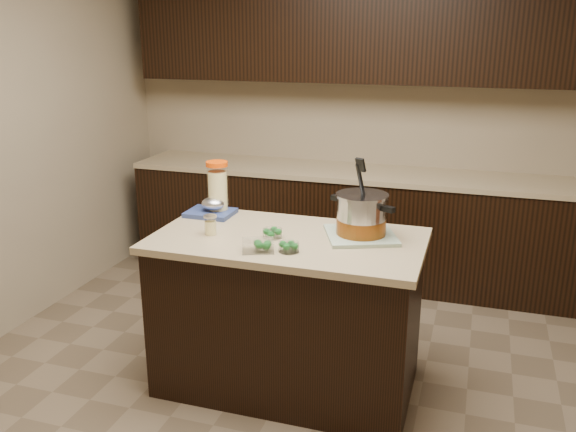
% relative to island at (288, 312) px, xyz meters
% --- Properties ---
extents(ground_plane, '(4.00, 4.00, 0.00)m').
position_rel_island_xyz_m(ground_plane, '(0.00, 0.00, -0.45)').
color(ground_plane, brown).
rests_on(ground_plane, ground).
extents(room_shell, '(4.04, 4.04, 2.72)m').
position_rel_island_xyz_m(room_shell, '(0.00, 0.00, 1.26)').
color(room_shell, tan).
rests_on(room_shell, ground).
extents(back_cabinets, '(3.60, 0.63, 2.33)m').
position_rel_island_xyz_m(back_cabinets, '(0.00, 1.74, 0.49)').
color(back_cabinets, black).
rests_on(back_cabinets, ground).
extents(island, '(1.46, 0.81, 0.90)m').
position_rel_island_xyz_m(island, '(0.00, 0.00, 0.00)').
color(island, black).
rests_on(island, ground).
extents(dish_towel, '(0.47, 0.47, 0.02)m').
position_rel_island_xyz_m(dish_towel, '(0.37, 0.12, 0.46)').
color(dish_towel, '#4F7551').
rests_on(dish_towel, island).
extents(stock_pot, '(0.37, 0.37, 0.40)m').
position_rel_island_xyz_m(stock_pot, '(0.37, 0.12, 0.56)').
color(stock_pot, '#B7B7BC').
rests_on(stock_pot, dish_towel).
extents(lemonade_pitcher, '(0.16, 0.16, 0.32)m').
position_rel_island_xyz_m(lemonade_pitcher, '(-0.54, 0.29, 0.60)').
color(lemonade_pitcher, '#F7E697').
rests_on(lemonade_pitcher, island).
extents(mason_jar, '(0.09, 0.09, 0.12)m').
position_rel_island_xyz_m(mason_jar, '(-0.42, -0.08, 0.50)').
color(mason_jar, '#F7E697').
rests_on(mason_jar, island).
extents(broccoli_tub_left, '(0.13, 0.13, 0.05)m').
position_rel_island_xyz_m(broccoli_tub_left, '(-0.08, -0.03, 0.47)').
color(broccoli_tub_left, silver).
rests_on(broccoli_tub_left, island).
extents(broccoli_tub_right, '(0.14, 0.14, 0.05)m').
position_rel_island_xyz_m(broccoli_tub_right, '(0.07, -0.21, 0.47)').
color(broccoli_tub_right, silver).
rests_on(broccoli_tub_right, island).
extents(broccoli_tub_rect, '(0.19, 0.17, 0.06)m').
position_rel_island_xyz_m(broccoli_tub_rect, '(-0.08, -0.25, 0.47)').
color(broccoli_tub_rect, silver).
rests_on(broccoli_tub_rect, island).
extents(blue_tray, '(0.27, 0.22, 0.10)m').
position_rel_island_xyz_m(blue_tray, '(-0.56, 0.25, 0.48)').
color(blue_tray, navy).
rests_on(blue_tray, island).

